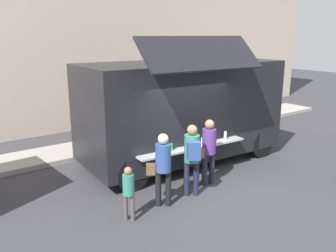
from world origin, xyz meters
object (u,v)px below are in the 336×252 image
Objects in this scene: customer_mid_with_backpack at (192,154)px; customer_rear_waiting at (163,164)px; food_truck_main at (182,108)px; customer_front_ordering at (208,147)px; trash_bin at (229,114)px; child_near_queue at (129,189)px.

customer_mid_with_backpack is 0.85m from customer_rear_waiting.
food_truck_main is 3.10m from customer_rear_waiting.
food_truck_main is at bearing -12.24° from customer_front_ordering.
food_truck_main is 3.47× the size of customer_mid_with_backpack.
child_near_queue reaches higher than trash_bin.
child_near_queue is at bearing -149.10° from trash_bin.
child_near_queue is at bearing 124.16° from customer_mid_with_backpack.
child_near_queue is (-3.14, -2.20, -0.93)m from food_truck_main.
food_truck_main is at bearing -11.62° from customer_rear_waiting.
child_near_queue is (-2.55, -0.39, -0.32)m from customer_front_ordering.
trash_bin is 6.52m from customer_front_ordering.
customer_front_ordering reaches higher than trash_bin.
customer_rear_waiting is 1.43× the size of child_near_queue.
customer_front_ordering is 1.02× the size of customer_rear_waiting.
trash_bin is 7.97m from customer_rear_waiting.
customer_mid_with_backpack is (-1.35, -2.08, -0.57)m from food_truck_main.
trash_bin is 0.58× the size of customer_rear_waiting.
food_truck_main reaches higher than child_near_queue.
trash_bin is at bearing 30.50° from food_truck_main.
customer_front_ordering is 2.60m from child_near_queue.
customer_rear_waiting is (-2.20, -2.08, -0.63)m from food_truck_main.
customer_front_ordering is 0.98× the size of customer_mid_with_backpack.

